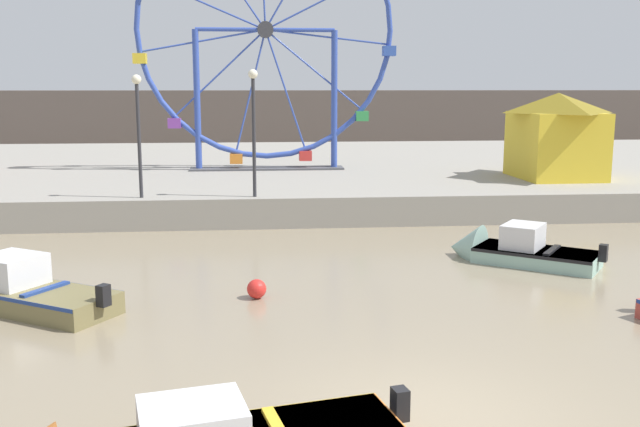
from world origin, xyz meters
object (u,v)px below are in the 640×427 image
Objects in this scene: promenade_lamp_near at (138,118)px; promenade_lamp_far at (254,115)px; mooring_buoy_orange at (257,289)px; motorboat_seafoam at (508,250)px; carnival_booth_yellow_awning at (556,134)px; ferris_wheel_blue_frame at (265,35)px.

promenade_lamp_near is 0.96× the size of promenade_lamp_far.
mooring_buoy_orange is at bearing -66.12° from promenade_lamp_near.
carnival_booth_yellow_awning is (5.31, 9.51, 2.51)m from motorboat_seafoam.
carnival_booth_yellow_awning reaches higher than mooring_buoy_orange.
ferris_wheel_blue_frame reaches higher than motorboat_seafoam.
ferris_wheel_blue_frame is at bearing 85.95° from promenade_lamp_far.
motorboat_seafoam is 9.50m from promenade_lamp_far.
promenade_lamp_near reaches higher than mooring_buoy_orange.
promenade_lamp_far is (-12.20, -3.95, 0.96)m from carnival_booth_yellow_awning.
carnival_booth_yellow_awning is 9.05× the size of mooring_buoy_orange.
promenade_lamp_near is (-15.99, -3.80, 0.86)m from carnival_booth_yellow_awning.
mooring_buoy_orange is at bearing -91.97° from ferris_wheel_blue_frame.
mooring_buoy_orange is (-12.19, -12.39, -2.60)m from carnival_booth_yellow_awning.
motorboat_seafoam is at bearing -65.29° from ferris_wheel_blue_frame.
promenade_lamp_far is (-0.58, -8.15, -3.17)m from ferris_wheel_blue_frame.
motorboat_seafoam is 0.96× the size of promenade_lamp_far.
mooring_buoy_orange is at bearing -89.96° from promenade_lamp_far.
motorboat_seafoam is at bearing 22.74° from mooring_buoy_orange.
promenade_lamp_near is 3.80m from promenade_lamp_far.
carnival_booth_yellow_awning is 0.94× the size of promenade_lamp_far.
mooring_buoy_orange is at bearing 59.50° from motorboat_seafoam.
ferris_wheel_blue_frame reaches higher than promenade_lamp_far.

